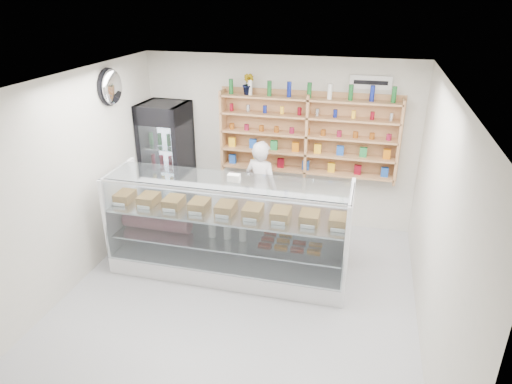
# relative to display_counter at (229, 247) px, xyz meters

# --- Properties ---
(room) EXTENTS (5.00, 5.00, 5.00)m
(room) POSITION_rel_display_counter_xyz_m (0.31, -0.68, 1.02)
(room) COLOR #9C9DA1
(room) RESTS_ON ground
(display_counter) EXTENTS (3.30, 0.99, 1.44)m
(display_counter) POSITION_rel_display_counter_xyz_m (0.00, 0.00, 0.00)
(display_counter) COLOR white
(display_counter) RESTS_ON floor
(shop_worker) EXTENTS (0.67, 0.55, 1.59)m
(shop_worker) POSITION_rel_display_counter_xyz_m (0.17, 1.22, 0.41)
(shop_worker) COLOR silver
(shop_worker) RESTS_ON floor
(drinks_cooler) EXTENTS (0.77, 0.75, 2.03)m
(drinks_cooler) POSITION_rel_display_counter_xyz_m (-1.54, 1.44, 0.64)
(drinks_cooler) COLOR black
(drinks_cooler) RESTS_ON floor
(wall_shelving) EXTENTS (2.84, 0.28, 1.33)m
(wall_shelving) POSITION_rel_display_counter_xyz_m (0.81, 1.66, 1.21)
(wall_shelving) COLOR tan
(wall_shelving) RESTS_ON back_wall
(potted_plant) EXTENTS (0.23, 0.20, 0.34)m
(potted_plant) POSITION_rel_display_counter_xyz_m (-0.16, 1.66, 1.98)
(potted_plant) COLOR #1E6626
(potted_plant) RESTS_ON wall_shelving
(security_mirror) EXTENTS (0.15, 0.50, 0.50)m
(security_mirror) POSITION_rel_display_counter_xyz_m (-1.86, 0.52, 2.07)
(security_mirror) COLOR silver
(security_mirror) RESTS_ON left_wall
(wall_sign) EXTENTS (0.62, 0.03, 0.20)m
(wall_sign) POSITION_rel_display_counter_xyz_m (1.71, 1.79, 2.07)
(wall_sign) COLOR white
(wall_sign) RESTS_ON back_wall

